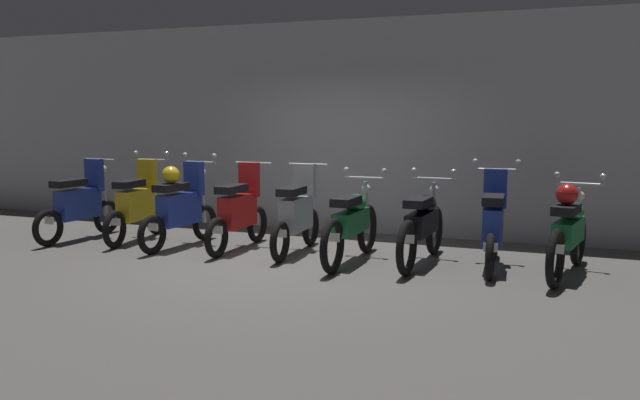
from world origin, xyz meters
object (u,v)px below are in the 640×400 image
at_px(motorbike_slot_4, 297,214).
at_px(motorbike_slot_7, 493,225).
at_px(motorbike_slot_0, 80,204).
at_px(motorbike_slot_8, 569,230).
at_px(motorbike_slot_3, 239,211).
at_px(motorbike_slot_6, 422,225).
at_px(motorbike_slot_2, 180,206).
at_px(motorbike_slot_1, 137,205).
at_px(motorbike_slot_5, 352,223).

height_order(motorbike_slot_4, motorbike_slot_7, motorbike_slot_7).
relative_size(motorbike_slot_0, motorbike_slot_7, 1.00).
distance_m(motorbike_slot_0, motorbike_slot_8, 6.77).
distance_m(motorbike_slot_0, motorbike_slot_3, 2.54).
xyz_separation_m(motorbike_slot_0, motorbike_slot_8, (6.77, 0.17, 0.00)).
bearing_deg(motorbike_slot_4, motorbike_slot_6, -1.48).
bearing_deg(motorbike_slot_4, motorbike_slot_2, -173.75).
relative_size(motorbike_slot_1, motorbike_slot_2, 1.00).
bearing_deg(motorbike_slot_5, motorbike_slot_6, 13.99).
relative_size(motorbike_slot_3, motorbike_slot_8, 0.87).
bearing_deg(motorbike_slot_7, motorbike_slot_1, -179.50).
height_order(motorbike_slot_0, motorbike_slot_5, motorbike_slot_0).
bearing_deg(motorbike_slot_8, motorbike_slot_2, -178.61).
xyz_separation_m(motorbike_slot_1, motorbike_slot_6, (4.23, -0.04, -0.04)).
bearing_deg(motorbike_slot_1, motorbike_slot_4, 0.01).
xyz_separation_m(motorbike_slot_2, motorbike_slot_7, (4.22, 0.23, -0.04)).
xyz_separation_m(motorbike_slot_2, motorbike_slot_6, (3.38, 0.14, -0.08)).
relative_size(motorbike_slot_4, motorbike_slot_7, 1.00).
relative_size(motorbike_slot_2, motorbike_slot_8, 0.87).
height_order(motorbike_slot_0, motorbike_slot_8, motorbike_slot_0).
height_order(motorbike_slot_0, motorbike_slot_7, motorbike_slot_7).
bearing_deg(motorbike_slot_0, motorbike_slot_5, -0.28).
bearing_deg(motorbike_slot_5, motorbike_slot_4, 163.28).
relative_size(motorbike_slot_2, motorbike_slot_4, 1.00).
distance_m(motorbike_slot_0, motorbike_slot_6, 5.08).
bearing_deg(motorbike_slot_8, motorbike_slot_7, 172.93).
height_order(motorbike_slot_0, motorbike_slot_3, same).
relative_size(motorbike_slot_1, motorbike_slot_4, 1.00).
bearing_deg(motorbike_slot_8, motorbike_slot_0, -178.54).
bearing_deg(motorbike_slot_1, motorbike_slot_7, 0.50).
bearing_deg(motorbike_slot_6, motorbike_slot_7, 5.92).
bearing_deg(motorbike_slot_2, motorbike_slot_5, -1.58).
xyz_separation_m(motorbike_slot_3, motorbike_slot_5, (1.69, -0.21, -0.03)).
relative_size(motorbike_slot_2, motorbike_slot_5, 0.86).
distance_m(motorbike_slot_5, motorbike_slot_8, 2.55).
height_order(motorbike_slot_0, motorbike_slot_1, motorbike_slot_1).
xyz_separation_m(motorbike_slot_4, motorbike_slot_7, (2.54, 0.04, 0.00)).
bearing_deg(motorbike_slot_0, motorbike_slot_7, 2.69).
distance_m(motorbike_slot_0, motorbike_slot_1, 0.87).
height_order(motorbike_slot_2, motorbike_slot_8, motorbike_slot_2).
xyz_separation_m(motorbike_slot_5, motorbike_slot_7, (1.69, 0.30, 0.04)).
xyz_separation_m(motorbike_slot_7, motorbike_slot_8, (0.85, -0.11, 0.00)).
xyz_separation_m(motorbike_slot_0, motorbike_slot_5, (4.23, -0.02, -0.03)).
relative_size(motorbike_slot_0, motorbike_slot_8, 0.87).
distance_m(motorbike_slot_3, motorbike_slot_6, 2.54).
distance_m(motorbike_slot_1, motorbike_slot_2, 0.87).
relative_size(motorbike_slot_4, motorbike_slot_5, 0.86).
bearing_deg(motorbike_slot_8, motorbike_slot_4, 178.95).
height_order(motorbike_slot_5, motorbike_slot_8, same).
bearing_deg(motorbike_slot_4, motorbike_slot_8, -1.05).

